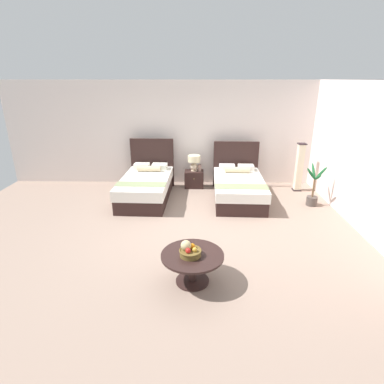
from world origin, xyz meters
The scene contains 12 objects.
ground_plane centered at (0.00, 0.00, -0.01)m, with size 10.32×9.78×0.02m, color gray.
wall_back centered at (0.00, 3.09, 1.41)m, with size 10.32×0.12×2.81m, color white.
wall_side_right centered at (3.36, 0.40, 1.41)m, with size 0.12×5.38×2.81m, color white.
bed_near_window centered at (-1.14, 1.74, 0.33)m, with size 1.22×2.17×1.33m.
bed_near_corner centered at (1.14, 1.74, 0.31)m, with size 1.27×2.18×1.25m.
nightstand centered at (0.04, 2.61, 0.23)m, with size 0.52×0.41×0.46m.
table_lamp centered at (0.04, 2.63, 0.74)m, with size 0.33×0.33×0.43m.
vase centered at (0.19, 2.57, 0.56)m, with size 0.09×0.09×0.20m.
coffee_table centered at (0.06, -1.65, 0.36)m, with size 0.91×0.91×0.47m.
fruit_bowl centered at (0.02, -1.68, 0.55)m, with size 0.32×0.32×0.23m.
floor_lamp_corner centered at (2.81, 2.39, 0.64)m, with size 0.21×0.21×1.28m.
potted_palm centered at (2.85, 1.35, 0.30)m, with size 0.48×0.54×0.99m.
Camera 1 is at (0.11, -5.49, 2.84)m, focal length 28.86 mm.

